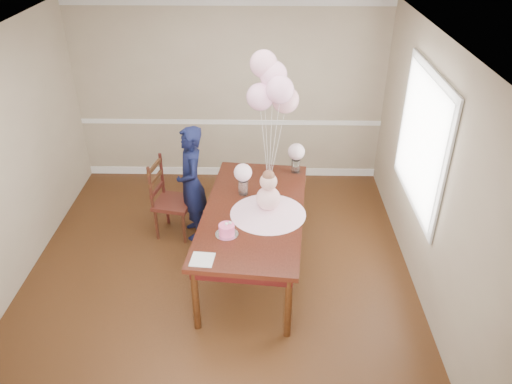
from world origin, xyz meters
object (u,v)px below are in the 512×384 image
(birthday_cake, at_px, (227,229))
(woman, at_px, (192,184))
(dining_chair_seat, at_px, (174,203))
(dining_table_top, at_px, (254,212))

(birthday_cake, height_order, woman, woman)
(dining_chair_seat, bearing_deg, birthday_cake, -45.11)
(birthday_cake, bearing_deg, dining_table_top, 60.43)
(dining_table_top, xyz_separation_m, dining_chair_seat, (-1.04, 0.70, -0.33))
(dining_chair_seat, xyz_separation_m, woman, (0.25, -0.01, 0.29))
(dining_chair_seat, distance_m, woman, 0.38)
(dining_table_top, height_order, woman, woman)
(birthday_cake, relative_size, dining_chair_seat, 0.36)
(dining_table_top, xyz_separation_m, woman, (-0.79, 0.70, -0.04))
(dining_table_top, height_order, birthday_cake, birthday_cake)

